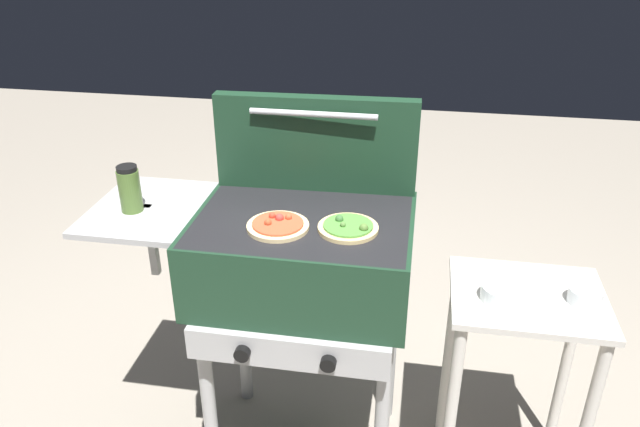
# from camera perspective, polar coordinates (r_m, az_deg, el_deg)

# --- Properties ---
(grill) EXTENTS (0.96, 0.53, 0.90)m
(grill) POSITION_cam_1_polar(r_m,az_deg,el_deg) (1.86, -1.97, -4.41)
(grill) COLOR #193823
(grill) RESTS_ON ground_plane
(grill_lid_open) EXTENTS (0.63, 0.09, 0.30)m
(grill_lid_open) POSITION_cam_1_polar(r_m,az_deg,el_deg) (1.92, -0.38, 6.48)
(grill_lid_open) COLOR #193823
(grill_lid_open) RESTS_ON grill
(pizza_veggie) EXTENTS (0.17, 0.17, 0.03)m
(pizza_veggie) POSITION_cam_1_polar(r_m,az_deg,el_deg) (1.73, 2.63, -1.27)
(pizza_veggie) COLOR #E0C17F
(pizza_veggie) RESTS_ON grill
(pizza_pepperoni) EXTENTS (0.18, 0.18, 0.03)m
(pizza_pepperoni) POSITION_cam_1_polar(r_m,az_deg,el_deg) (1.74, -3.91, -1.08)
(pizza_pepperoni) COLOR beige
(pizza_pepperoni) RESTS_ON grill
(sauce_jar) EXTENTS (0.06, 0.06, 0.14)m
(sauce_jar) POSITION_cam_1_polar(r_m,az_deg,el_deg) (1.89, -17.15, 2.18)
(sauce_jar) COLOR #4C6B2D
(sauce_jar) RESTS_ON grill
(prep_table) EXTENTS (0.44, 0.36, 0.71)m
(prep_table) POSITION_cam_1_polar(r_m,az_deg,el_deg) (2.00, 17.85, -11.81)
(prep_table) COLOR beige
(prep_table) RESTS_ON ground_plane
(topping_bowl_near) EXTENTS (0.09, 0.09, 0.04)m
(topping_bowl_near) POSITION_cam_1_polar(r_m,az_deg,el_deg) (1.90, 23.26, -7.02)
(topping_bowl_near) COLOR silver
(topping_bowl_near) RESTS_ON prep_table
(topping_bowl_far) EXTENTS (0.12, 0.12, 0.04)m
(topping_bowl_far) POSITION_cam_1_polar(r_m,az_deg,el_deg) (1.83, 16.39, -7.06)
(topping_bowl_far) COLOR silver
(topping_bowl_far) RESTS_ON prep_table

